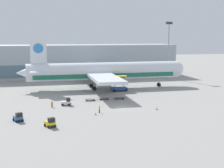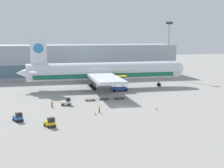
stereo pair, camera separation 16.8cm
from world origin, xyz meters
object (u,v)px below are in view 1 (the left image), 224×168
object	(u,v)px
baggage_dolly_lead	(90,99)
baggage_dolly_third	(119,98)
airplane_main	(102,72)
baggage_tug_foreground	(67,102)
traffic_cone_near	(157,108)
baggage_tug_mid	(18,117)
light_mast	(169,46)
baggage_tug_far	(50,123)
baggage_dolly_second	(104,98)
ground_crew_far	(52,104)
scissor_lift_loader	(119,85)
ground_crew_near	(99,109)
traffic_cone_far	(96,114)

from	to	relation	value
baggage_dolly_lead	baggage_dolly_third	xyz separation A→B (m)	(8.52, 0.36, 0.00)
airplane_main	baggage_dolly_lead	bearing A→B (deg)	-111.10
baggage_tug_foreground	traffic_cone_near	distance (m)	23.40
baggage_tug_mid	baggage_dolly_third	xyz separation A→B (m)	(26.76, 17.90, -0.49)
baggage_dolly_lead	baggage_dolly_third	distance (m)	8.53
light_mast	baggage_dolly_third	distance (m)	49.68
light_mast	baggage_dolly_third	size ratio (longest dim) A/B	6.34
baggage_tug_far	baggage_dolly_second	world-z (taller)	baggage_tug_far
baggage_tug_foreground	ground_crew_far	xyz separation A→B (m)	(-3.81, -1.66, 0.12)
baggage_tug_foreground	baggage_tug_mid	xyz separation A→B (m)	(-11.32, -13.18, 0.00)
baggage_tug_foreground	light_mast	bearing A→B (deg)	53.06
baggage_tug_far	light_mast	bearing A→B (deg)	113.08
baggage_tug_mid	airplane_main	bearing A→B (deg)	119.91
scissor_lift_loader	baggage_tug_far	bearing A→B (deg)	-122.78
baggage_dolly_lead	ground_crew_near	bearing A→B (deg)	-88.36
scissor_lift_loader	traffic_cone_near	distance (m)	27.54
baggage_tug_mid	baggage_dolly_third	world-z (taller)	baggage_tug_mid
scissor_lift_loader	baggage_tug_far	distance (m)	43.31
baggage_tug_far	traffic_cone_far	xyz separation A→B (m)	(10.47, 7.41, -0.56)
baggage_dolly_lead	traffic_cone_far	bearing A→B (deg)	-92.65
airplane_main	baggage_tug_far	world-z (taller)	airplane_main
baggage_tug_foreground	baggage_dolly_lead	world-z (taller)	baggage_tug_foreground
baggage_tug_mid	ground_crew_far	bearing A→B (deg)	121.83
baggage_tug_mid	ground_crew_near	xyz separation A→B (m)	(18.14, 3.26, 0.19)
baggage_dolly_third	ground_crew_far	world-z (taller)	ground_crew_far
scissor_lift_loader	baggage_dolly_second	bearing A→B (deg)	-121.58
baggage_tug_mid	traffic_cone_far	bearing A→B (deg)	70.61
baggage_tug_far	ground_crew_near	size ratio (longest dim) A/B	1.56
baggage_tug_mid	traffic_cone_far	size ratio (longest dim) A/B	4.32
traffic_cone_near	scissor_lift_loader	bearing A→B (deg)	95.34
light_mast	baggage_dolly_second	xyz separation A→B (m)	(-35.12, -36.54, -13.26)
ground_crew_near	traffic_cone_far	xyz separation A→B (m)	(-1.20, -1.57, -0.75)
baggage_tug_far	ground_crew_far	bearing A→B (deg)	149.75
baggage_tug_mid	baggage_dolly_second	bearing A→B (deg)	104.13
baggage_tug_far	baggage_dolly_third	size ratio (longest dim) A/B	0.75
baggage_dolly_third	traffic_cone_near	bearing A→B (deg)	-66.49
baggage_tug_far	traffic_cone_far	distance (m)	12.84
light_mast	traffic_cone_near	size ratio (longest dim) A/B	32.20
ground_crew_near	ground_crew_far	distance (m)	13.47
scissor_lift_loader	traffic_cone_near	size ratio (longest dim) A/B	7.09
baggage_tug_foreground	traffic_cone_far	distance (m)	12.81
light_mast	ground_crew_near	bearing A→B (deg)	-127.33
baggage_tug_far	traffic_cone_far	size ratio (longest dim) A/B	4.33
baggage_dolly_third	airplane_main	bearing A→B (deg)	95.57
airplane_main	scissor_lift_loader	size ratio (longest dim) A/B	11.15
airplane_main	baggage_tug_far	xyz separation A→B (m)	(-19.14, -42.28, -4.96)
baggage_dolly_second	ground_crew_far	size ratio (longest dim) A/B	2.19
light_mast	baggage_dolly_third	world-z (taller)	light_mast
airplane_main	ground_crew_far	world-z (taller)	airplane_main
ground_crew_far	baggage_dolly_third	bearing A→B (deg)	51.14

